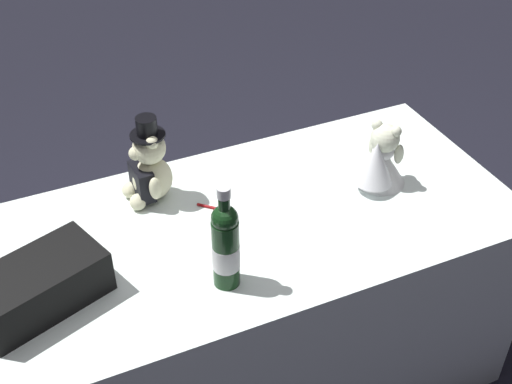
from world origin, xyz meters
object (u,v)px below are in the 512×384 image
object	(u,v)px
champagne_bottle	(226,245)
signing_pen	(215,208)
teddy_bear_bride	(380,160)
teddy_bear_groom	(148,169)
gift_case_black	(39,285)

from	to	relation	value
champagne_bottle	signing_pen	xyz separation A→B (m)	(0.08, 0.30, -0.13)
teddy_bear_bride	signing_pen	world-z (taller)	teddy_bear_bride
teddy_bear_groom	signing_pen	bearing A→B (deg)	-40.54
teddy_bear_bride	champagne_bottle	xyz separation A→B (m)	(-0.61, -0.21, 0.04)
teddy_bear_groom	gift_case_black	distance (m)	0.50
teddy_bear_bride	gift_case_black	distance (m)	1.08
teddy_bear_bride	gift_case_black	xyz separation A→B (m)	(-1.08, -0.08, -0.03)
signing_pen	teddy_bear_groom	bearing A→B (deg)	139.46
teddy_bear_bride	signing_pen	bearing A→B (deg)	170.12
teddy_bear_groom	signing_pen	xyz separation A→B (m)	(0.16, -0.14, -0.11)
champagne_bottle	gift_case_black	world-z (taller)	champagne_bottle
gift_case_black	teddy_bear_groom	bearing A→B (deg)	38.55
teddy_bear_groom	champagne_bottle	xyz separation A→B (m)	(0.08, -0.44, 0.02)
teddy_bear_bride	teddy_bear_groom	bearing A→B (deg)	161.62
teddy_bear_groom	signing_pen	size ratio (longest dim) A/B	2.83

